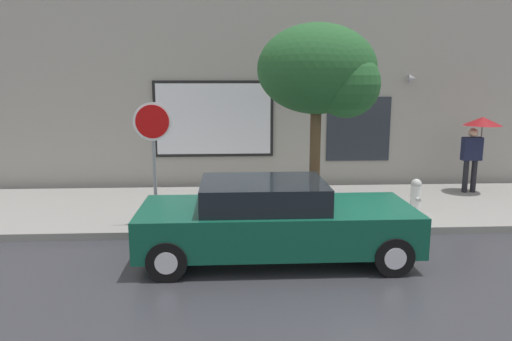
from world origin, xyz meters
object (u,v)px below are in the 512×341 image
(parked_car, at_px, (274,220))
(street_tree, at_px, (323,73))
(stop_sign, at_px, (153,139))
(fire_hydrant, at_px, (415,197))
(pedestrian_with_umbrella, at_px, (479,133))

(parked_car, distance_m, street_tree, 3.46)
(parked_car, height_order, stop_sign, stop_sign)
(parked_car, distance_m, fire_hydrant, 3.90)
(parked_car, relative_size, street_tree, 1.14)
(stop_sign, bearing_deg, fire_hydrant, 4.53)
(pedestrian_with_umbrella, bearing_deg, fire_hydrant, -139.42)
(fire_hydrant, height_order, pedestrian_with_umbrella, pedestrian_with_umbrella)
(parked_car, xyz_separation_m, pedestrian_with_umbrella, (5.67, 4.11, 1.01))
(pedestrian_with_umbrella, relative_size, street_tree, 0.49)
(street_tree, relative_size, stop_sign, 1.63)
(parked_car, xyz_separation_m, stop_sign, (-2.27, 1.64, 1.22))
(fire_hydrant, height_order, stop_sign, stop_sign)
(fire_hydrant, relative_size, stop_sign, 0.32)
(fire_hydrant, xyz_separation_m, street_tree, (-2.12, -0.01, 2.66))
(parked_car, distance_m, stop_sign, 3.05)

